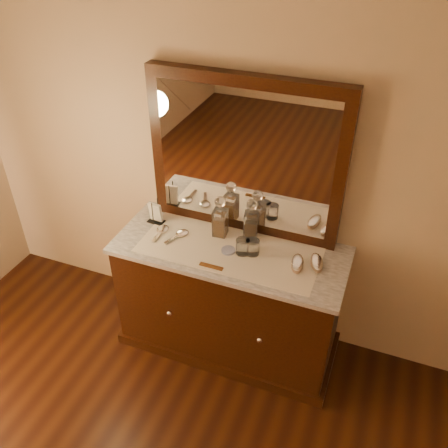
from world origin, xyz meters
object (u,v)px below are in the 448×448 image
at_px(napkin_rack, 156,214).
at_px(hand_mirror_inner, 180,234).
at_px(decanter_right, 251,223).
at_px(mirror_frame, 245,158).
at_px(brush_near, 297,264).
at_px(pin_dish, 228,250).
at_px(hand_mirror_outer, 162,230).
at_px(decanter_left, 220,220).
at_px(comb, 211,266).
at_px(brush_far, 317,263).
at_px(dresser_cabinet, 229,300).

relative_size(napkin_rack, hand_mirror_inner, 0.84).
bearing_deg(decanter_right, mirror_frame, 130.81).
bearing_deg(brush_near, hand_mirror_inner, 177.97).
xyz_separation_m(pin_dish, hand_mirror_outer, (-0.47, 0.04, 0.00)).
relative_size(decanter_left, hand_mirror_outer, 1.45).
relative_size(comb, brush_near, 0.85).
relative_size(pin_dish, hand_mirror_outer, 0.44).
height_order(decanter_left, hand_mirror_outer, decanter_left).
bearing_deg(decanter_right, brush_near, -26.54).
relative_size(brush_far, hand_mirror_inner, 0.87).
relative_size(hand_mirror_outer, hand_mirror_inner, 0.98).
bearing_deg(decanter_right, decanter_left, -168.50).
distance_m(mirror_frame, hand_mirror_outer, 0.72).
height_order(comb, decanter_left, decanter_left).
bearing_deg(comb, napkin_rack, 150.32).
height_order(dresser_cabinet, hand_mirror_inner, hand_mirror_inner).
height_order(mirror_frame, pin_dish, mirror_frame).
bearing_deg(napkin_rack, dresser_cabinet, -9.09).
height_order(decanter_left, brush_far, decanter_left).
bearing_deg(napkin_rack, decanter_left, 2.88).
distance_m(pin_dish, decanter_left, 0.21).
relative_size(dresser_cabinet, napkin_rack, 8.48).
bearing_deg(hand_mirror_inner, decanter_right, 18.87).
xyz_separation_m(brush_near, hand_mirror_outer, (-0.89, 0.02, -0.01)).
height_order(pin_dish, hand_mirror_inner, hand_mirror_inner).
bearing_deg(dresser_cabinet, comb, -100.59).
bearing_deg(mirror_frame, comb, -94.88).
relative_size(dresser_cabinet, comb, 9.73).
bearing_deg(napkin_rack, mirror_frame, 15.81).
bearing_deg(dresser_cabinet, brush_far, 2.89).
xyz_separation_m(pin_dish, comb, (-0.04, -0.17, -0.00)).
relative_size(dresser_cabinet, hand_mirror_outer, 7.30).
bearing_deg(brush_near, napkin_rack, 173.56).
xyz_separation_m(pin_dish, brush_near, (0.42, 0.01, 0.01)).
height_order(mirror_frame, decanter_right, mirror_frame).
bearing_deg(brush_near, mirror_frame, 147.92).
bearing_deg(dresser_cabinet, decanter_left, 134.20).
xyz_separation_m(dresser_cabinet, decanter_left, (-0.11, 0.11, 0.55)).
height_order(mirror_frame, decanter_left, mirror_frame).
relative_size(comb, napkin_rack, 0.87).
distance_m(napkin_rack, brush_far, 1.08).
bearing_deg(hand_mirror_outer, mirror_frame, 27.38).
xyz_separation_m(mirror_frame, hand_mirror_outer, (-0.47, -0.24, -0.49)).
distance_m(brush_near, hand_mirror_inner, 0.77).
relative_size(decanter_right, brush_far, 1.63).
height_order(comb, napkin_rack, napkin_rack).
bearing_deg(brush_near, dresser_cabinet, 177.05).
height_order(mirror_frame, brush_near, mirror_frame).
bearing_deg(hand_mirror_inner, napkin_rack, 158.63).
distance_m(napkin_rack, hand_mirror_outer, 0.13).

